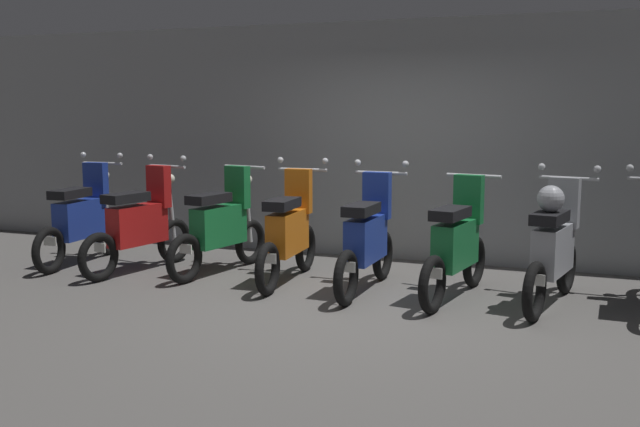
# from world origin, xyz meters

# --- Properties ---
(ground_plane) EXTENTS (80.00, 80.00, 0.00)m
(ground_plane) POSITION_xyz_m (0.00, 0.00, 0.00)
(ground_plane) COLOR #565451
(back_wall) EXTENTS (16.00, 0.30, 2.86)m
(back_wall) POSITION_xyz_m (0.00, 2.36, 1.43)
(back_wall) COLOR gray
(back_wall) RESTS_ON ground
(motorbike_slot_0) EXTENTS (0.59, 1.68, 1.29)m
(motorbike_slot_0) POSITION_xyz_m (-3.54, 0.67, 0.53)
(motorbike_slot_0) COLOR black
(motorbike_slot_0) RESTS_ON ground
(motorbike_slot_1) EXTENTS (0.60, 1.66, 1.29)m
(motorbike_slot_1) POSITION_xyz_m (-2.65, 0.54, 0.53)
(motorbike_slot_1) COLOR black
(motorbike_slot_1) RESTS_ON ground
(motorbike_slot_2) EXTENTS (0.57, 1.67, 1.18)m
(motorbike_slot_2) POSITION_xyz_m (-1.76, 0.79, 0.52)
(motorbike_slot_2) COLOR black
(motorbike_slot_2) RESTS_ON ground
(motorbike_slot_3) EXTENTS (0.59, 1.68, 1.29)m
(motorbike_slot_3) POSITION_xyz_m (-0.89, 0.66, 0.53)
(motorbike_slot_3) COLOR black
(motorbike_slot_3) RESTS_ON ground
(motorbike_slot_4) EXTENTS (0.59, 1.68, 1.29)m
(motorbike_slot_4) POSITION_xyz_m (0.00, 0.57, 0.53)
(motorbike_slot_4) COLOR black
(motorbike_slot_4) RESTS_ON ground
(motorbike_slot_5) EXTENTS (0.56, 1.67, 1.18)m
(motorbike_slot_5) POSITION_xyz_m (0.89, 0.58, 0.52)
(motorbike_slot_5) COLOR black
(motorbike_slot_5) RESTS_ON ground
(motorbike_slot_6) EXTENTS (0.59, 1.67, 1.29)m
(motorbike_slot_6) POSITION_xyz_m (1.77, 0.62, 0.57)
(motorbike_slot_6) COLOR black
(motorbike_slot_6) RESTS_ON ground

